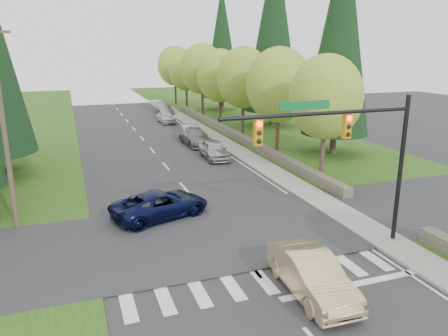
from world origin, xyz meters
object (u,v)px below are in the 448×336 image
sedan_champagne (311,274)px  parked_car_a (214,150)px  parked_car_b (196,137)px  parked_car_d (166,117)px  suv_navy (161,204)px  parked_car_e (164,109)px  parked_car_c (191,134)px

sedan_champagne → parked_car_a: 20.36m
parked_car_b → parked_car_d: parked_car_b is taller
suv_navy → parked_car_e: suv_navy is taller
suv_navy → parked_car_c: (6.62, 18.00, 0.03)m
parked_car_d → parked_car_e: bearing=77.7°
parked_car_c → parked_car_d: parked_car_c is taller
parked_car_b → parked_car_d: size_ratio=1.25×
suv_navy → parked_car_e: size_ratio=1.08×
suv_navy → parked_car_e: (7.93, 36.08, -0.03)m
parked_car_a → parked_car_b: (0.00, 5.44, 0.00)m
parked_car_c → parked_car_d: bearing=93.2°
sedan_champagne → parked_car_a: sedan_champagne is taller
suv_navy → parked_car_e: 36.94m
suv_navy → parked_car_c: bearing=-38.2°
parked_car_a → parked_car_e: parked_car_a is taller
suv_navy → parked_car_b: (6.62, 16.42, 0.02)m
parked_car_d → parked_car_e: (1.31, 7.06, 0.00)m
sedan_champagne → parked_car_e: (4.26, 45.25, -0.08)m
sedan_champagne → suv_navy: size_ratio=0.90×
parked_car_b → parked_car_c: parked_car_c is taller
sedan_champagne → parked_car_a: size_ratio=1.08×
parked_car_b → parked_car_c: size_ratio=1.12×
suv_navy → parked_car_d: suv_navy is taller
suv_navy → parked_car_d: 29.76m
parked_car_c → parked_car_a: bearing=-86.8°
parked_car_d → parked_car_a: bearing=-91.8°
sedan_champagne → suv_navy: (-3.68, 9.17, -0.05)m
suv_navy → parked_car_a: bearing=-49.1°
parked_car_b → parked_car_e: parked_car_b is taller
parked_car_c → parked_car_d: (0.00, 11.02, -0.06)m
sedan_champagne → parked_car_b: size_ratio=0.92×
sedan_champagne → parked_car_b: bearing=85.5°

